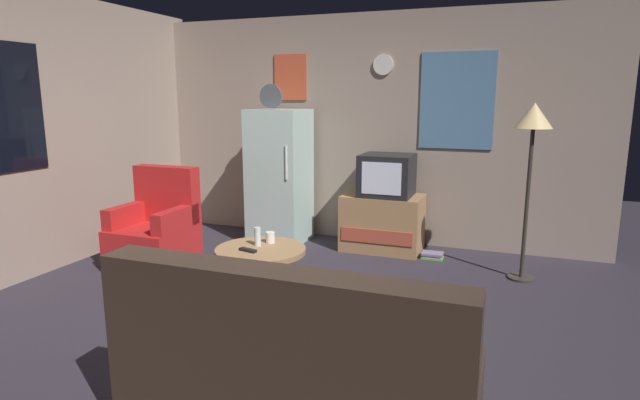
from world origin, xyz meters
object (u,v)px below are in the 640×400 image
object	(u,v)px
standing_lamp	(533,130)
remote_control	(248,250)
tv_stand	(382,223)
armchair	(156,232)
couch	(297,375)
mug_ceramic_white	(270,237)
coffee_table	(261,276)
wine_glass	(258,236)
fridge	(280,176)
crt_tv	(387,175)
book_stack	(432,255)

from	to	relation	value
standing_lamp	remote_control	bearing A→B (deg)	-144.43
tv_stand	armchair	xyz separation A→B (m)	(-1.96, -1.29, 0.04)
armchair	couch	distance (m)	3.01
standing_lamp	remote_control	xyz separation A→B (m)	(-2.03, -1.45, -0.89)
mug_ceramic_white	armchair	distance (m)	1.45
coffee_table	armchair	distance (m)	1.49
standing_lamp	remote_control	world-z (taller)	standing_lamp
wine_glass	armchair	distance (m)	1.43
couch	mug_ceramic_white	bearing A→B (deg)	119.93
fridge	mug_ceramic_white	world-z (taller)	fridge
standing_lamp	wine_glass	size ratio (longest dim) A/B	10.60
mug_ceramic_white	remote_control	xyz separation A→B (m)	(-0.06, -0.28, -0.03)
fridge	tv_stand	size ratio (longest dim) A/B	2.11
wine_glass	remote_control	world-z (taller)	wine_glass
armchair	tv_stand	bearing A→B (deg)	33.35
coffee_table	fridge	bearing A→B (deg)	110.06
tv_stand	armchair	distance (m)	2.34
wine_glass	armchair	bearing A→B (deg)	161.74
couch	tv_stand	bearing A→B (deg)	96.44
coffee_table	armchair	size ratio (longest dim) A/B	0.75
wine_glass	armchair	size ratio (longest dim) A/B	0.16
mug_ceramic_white	couch	world-z (taller)	couch
tv_stand	coffee_table	world-z (taller)	tv_stand
crt_tv	mug_ceramic_white	xyz separation A→B (m)	(-0.59, -1.62, -0.32)
coffee_table	book_stack	bearing A→B (deg)	55.89
coffee_table	mug_ceramic_white	bearing A→B (deg)	88.69
standing_lamp	wine_glass	bearing A→B (deg)	-147.86
standing_lamp	couch	xyz separation A→B (m)	(-1.06, -2.75, -1.05)
crt_tv	armchair	distance (m)	2.42
wine_glass	couch	size ratio (longest dim) A/B	0.09
crt_tv	wine_glass	distance (m)	1.87
couch	coffee_table	bearing A→B (deg)	122.94
crt_tv	armchair	bearing A→B (deg)	-147.16
tv_stand	crt_tv	xyz separation A→B (m)	(0.04, -0.00, 0.52)
crt_tv	remote_control	bearing A→B (deg)	-108.68
fridge	wine_glass	world-z (taller)	fridge
couch	fridge	bearing A→B (deg)	116.22
crt_tv	couch	distance (m)	3.26
wine_glass	remote_control	xyz separation A→B (m)	(0.00, -0.17, -0.06)
coffee_table	remote_control	xyz separation A→B (m)	(-0.05, -0.11, 0.24)
mug_ceramic_white	tv_stand	bearing A→B (deg)	71.21
fridge	standing_lamp	xyz separation A→B (m)	(2.61, -0.39, 0.60)
tv_stand	remote_control	world-z (taller)	tv_stand
mug_ceramic_white	remote_control	bearing A→B (deg)	-101.07
standing_lamp	mug_ceramic_white	bearing A→B (deg)	-149.42
armchair	book_stack	size ratio (longest dim) A/B	4.42
remote_control	couch	size ratio (longest dim) A/B	0.09
book_stack	crt_tv	bearing A→B (deg)	165.81
mug_ceramic_white	armchair	size ratio (longest dim) A/B	0.09
remote_control	armchair	distance (m)	1.49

